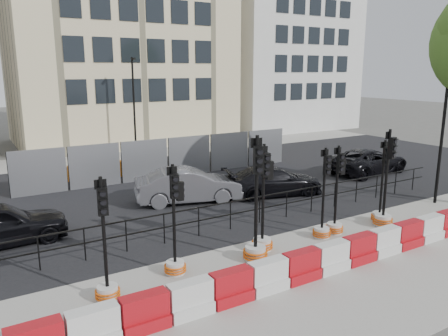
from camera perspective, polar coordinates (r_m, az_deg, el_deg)
ground at (r=14.60m, az=7.41°, el=-8.58°), size 120.00×120.00×0.00m
sidewalk_near at (r=12.59m, az=16.12°, el=-12.54°), size 40.00×6.00×0.02m
road at (r=20.25m, az=-4.97°, el=-2.39°), size 40.00×14.00×0.03m
sidewalk_far at (r=28.42m, az=-13.02°, el=1.71°), size 40.00×4.00×0.02m
building_cream at (r=34.44m, az=-13.78°, el=18.58°), size 15.00×10.06×18.00m
building_white at (r=41.49m, az=7.32°, el=16.38°), size 12.00×9.06×16.00m
kerb_railing at (r=15.27m, az=4.69°, el=-4.81°), size 18.00×0.04×1.00m
heras_fencing at (r=22.57m, az=-8.17°, el=0.84°), size 14.33×1.72×2.00m
lamp_post_far at (r=27.20m, az=-11.66°, el=8.13°), size 0.12×0.56×6.00m
lamp_post_near at (r=19.06m, az=26.78°, el=5.18°), size 0.12×0.56×6.00m
barrier_row at (r=12.56m, az=15.55°, el=-10.78°), size 16.75×0.50×0.80m
traffic_signal_a at (r=10.73m, az=-15.07°, el=-13.48°), size 0.59×0.59×2.98m
traffic_signal_b at (r=11.63m, az=-6.38°, el=-10.49°), size 0.59×0.59×2.97m
traffic_signal_c at (r=12.34m, az=4.17°, el=-8.88°), size 0.71×0.71×3.58m
traffic_signal_d at (r=13.01m, az=5.13°, el=-7.60°), size 0.64×0.64×3.23m
traffic_signal_e at (r=14.30m, az=12.73°, el=-6.65°), size 0.58×0.58×2.95m
traffic_signal_f at (r=14.75m, az=14.37°, el=-5.76°), size 0.58×0.58×2.95m
traffic_signal_g at (r=16.34m, az=19.75°, el=-4.65°), size 0.58×0.58×2.95m
traffic_signal_h at (r=15.91m, az=20.20°, el=-4.82°), size 0.66×0.66×3.37m
car_b at (r=17.70m, az=-4.62°, el=-2.29°), size 3.71×5.06×1.41m
car_c at (r=18.80m, az=6.46°, el=-1.70°), size 3.77×5.11×1.24m
car_d at (r=23.80m, az=18.30°, el=0.86°), size 2.92×5.03×1.30m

